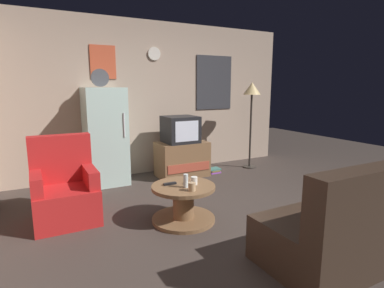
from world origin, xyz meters
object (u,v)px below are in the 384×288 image
object	(u,v)px
tv_stand	(182,159)
standing_lamp	(252,95)
crt_tv	(180,129)
mug_ceramic_tan	(192,187)
mug_ceramic_white	(194,181)
remote_control	(170,184)
coffee_table	(183,203)
armchair	(65,191)
wine_glass	(186,181)
fridge	(105,136)
book_stack	(214,170)
couch	(357,225)

from	to	relation	value
tv_stand	standing_lamp	world-z (taller)	standing_lamp
crt_tv	mug_ceramic_tan	xyz separation A→B (m)	(-0.75, -1.85, -0.34)
mug_ceramic_white	remote_control	world-z (taller)	mug_ceramic_white
coffee_table	armchair	bearing A→B (deg)	150.64
crt_tv	armchair	size ratio (longest dim) A/B	0.56
mug_ceramic_tan	wine_glass	bearing A→B (deg)	93.68
tv_stand	remote_control	world-z (taller)	tv_stand
armchair	wine_glass	bearing A→B (deg)	-32.41
standing_lamp	mug_ceramic_white	size ratio (longest dim) A/B	17.67
fridge	wine_glass	bearing A→B (deg)	-77.03
tv_stand	coffee_table	distance (m)	1.82
mug_ceramic_white	armchair	world-z (taller)	armchair
book_stack	mug_ceramic_tan	bearing A→B (deg)	-127.80
standing_lamp	remote_control	xyz separation A→B (m)	(-2.29, -1.47, -0.93)
mug_ceramic_white	remote_control	size ratio (longest dim) A/B	0.60
coffee_table	mug_ceramic_white	distance (m)	0.28
crt_tv	remote_control	xyz separation A→B (m)	(-0.87, -1.55, -0.38)
wine_glass	couch	size ratio (longest dim) A/B	0.09
crt_tv	tv_stand	bearing A→B (deg)	1.77
crt_tv	mug_ceramic_tan	world-z (taller)	crt_tv
couch	book_stack	xyz separation A→B (m)	(0.35, 2.96, -0.27)
standing_lamp	coffee_table	xyz separation A→B (m)	(-2.16, -1.56, -1.15)
wine_glass	armchair	world-z (taller)	armchair
coffee_table	mug_ceramic_white	bearing A→B (deg)	-13.94
wine_glass	remote_control	world-z (taller)	wine_glass
wine_glass	mug_ceramic_tan	distance (m)	0.14
fridge	book_stack	size ratio (longest dim) A/B	8.36
tv_stand	remote_control	size ratio (longest dim) A/B	5.60
mug_ceramic_tan	remote_control	bearing A→B (deg)	112.37
book_stack	remote_control	bearing A→B (deg)	-135.65
standing_lamp	remote_control	world-z (taller)	standing_lamp
standing_lamp	armchair	size ratio (longest dim) A/B	1.66
coffee_table	mug_ceramic_tan	xyz separation A→B (m)	(-0.00, -0.21, 0.26)
mug_ceramic_white	armchair	size ratio (longest dim) A/B	0.09
standing_lamp	couch	xyz separation A→B (m)	(-1.15, -2.98, -1.05)
tv_stand	armchair	distance (m)	2.19
fridge	crt_tv	bearing A→B (deg)	-9.37
crt_tv	coffee_table	xyz separation A→B (m)	(-0.75, -1.64, -0.60)
mug_ceramic_tan	crt_tv	bearing A→B (deg)	67.92
fridge	standing_lamp	bearing A→B (deg)	-6.00
coffee_table	book_stack	world-z (taller)	coffee_table
crt_tv	book_stack	world-z (taller)	crt_tv
fridge	coffee_table	size ratio (longest dim) A/B	2.46
remote_control	armchair	size ratio (longest dim) A/B	0.16
tv_stand	crt_tv	xyz separation A→B (m)	(-0.03, -0.00, 0.51)
coffee_table	remote_control	world-z (taller)	remote_control
fridge	tv_stand	distance (m)	1.33
tv_stand	standing_lamp	xyz separation A→B (m)	(1.38, -0.08, 1.06)
tv_stand	coffee_table	size ratio (longest dim) A/B	1.17
fridge	tv_stand	world-z (taller)	fridge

